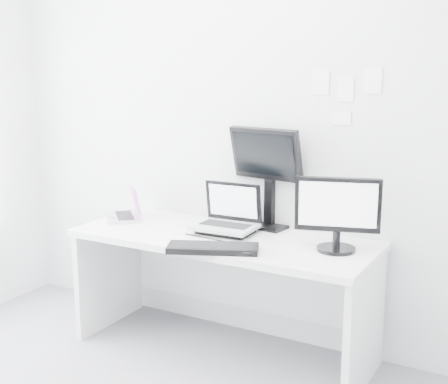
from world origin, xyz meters
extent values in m
plane|color=silver|center=(0.00, 1.60, 1.35)|extent=(3.60, 0.00, 3.60)
cube|color=white|center=(0.00, 1.25, 0.36)|extent=(1.80, 0.70, 0.73)
cube|color=#BABBC0|center=(-0.78, 1.30, 0.85)|extent=(0.38, 0.38, 0.23)
cube|color=black|center=(-0.18, 1.53, 0.83)|extent=(0.13, 0.13, 0.19)
cube|color=#AAACB0|center=(-0.02, 1.30, 0.88)|extent=(0.37, 0.30, 0.30)
cube|color=black|center=(0.14, 1.55, 1.05)|extent=(0.49, 0.23, 0.64)
cube|color=black|center=(0.68, 1.29, 0.94)|extent=(0.50, 0.33, 0.42)
cube|color=black|center=(0.10, 0.96, 0.75)|extent=(0.52, 0.36, 0.03)
ellipsoid|color=black|center=(0.29, 0.98, 0.75)|extent=(0.10, 0.07, 0.03)
cube|color=white|center=(0.45, 1.59, 1.62)|extent=(0.10, 0.00, 0.14)
cube|color=white|center=(0.60, 1.59, 1.58)|extent=(0.09, 0.00, 0.13)
cube|color=white|center=(0.75, 1.59, 1.63)|extent=(0.10, 0.00, 0.14)
cube|color=white|center=(0.58, 1.59, 1.42)|extent=(0.11, 0.00, 0.08)
camera|label=1|loc=(1.70, -1.76, 1.70)|focal=48.89mm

